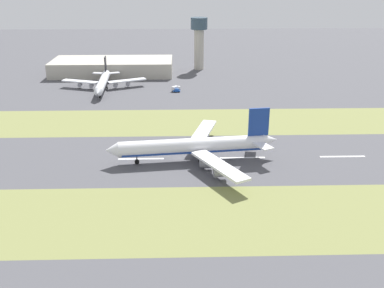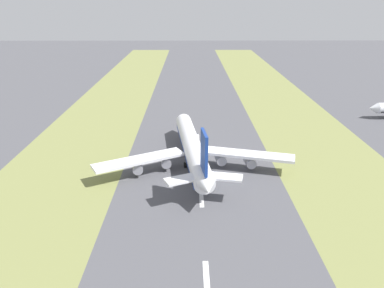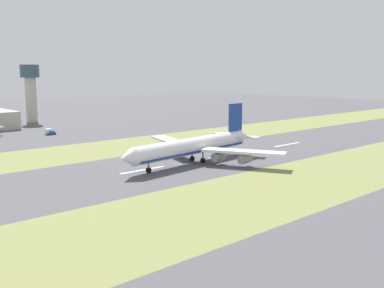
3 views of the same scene
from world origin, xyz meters
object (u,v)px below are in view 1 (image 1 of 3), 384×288
Objects in this scene: airplane_main_jet at (197,146)px; apron_car at (177,90)px; airplane_parked_apron at (103,82)px; service_truck at (176,88)px; control_tower at (199,38)px; terminal_building at (113,67)px.

apron_car is (103.19, 8.23, -5.02)m from airplane_main_jet.
airplane_parked_apron is 12.20× the size of apron_car.
service_truck is at bearing -96.16° from airplane_parked_apron.
airplane_parked_apron is at bearing 83.84° from service_truck.
control_tower is 68.28m from service_truck.
airplane_main_jet reaches higher than terminal_building.
airplane_main_jet is 11.23× the size of service_truck.
control_tower is at bearing -76.69° from terminal_building.
control_tower is (14.48, -61.24, 17.74)m from terminal_building.
control_tower is at bearing -2.73° from airplane_main_jet.
control_tower is 0.67× the size of airplane_parked_apron.
airplane_main_jet is 169.46m from control_tower.
service_truck is (-62.73, 16.71, -21.15)m from control_tower.
control_tower reaches higher than terminal_building.
apron_car is at bearing -138.47° from terminal_building.
apron_car is (-65.25, 16.27, -21.82)m from control_tower.
terminal_building is (153.95, 53.20, -0.94)m from airplane_main_jet.
terminal_building is 13.92× the size of service_truck.
airplane_main_jet is 122.68m from airplane_parked_apron.
apron_car is (-50.76, -44.97, -4.08)m from terminal_building.
terminal_building is at bearing 103.31° from control_tower.
airplane_parked_apron is (110.52, 53.24, -1.07)m from airplane_main_jet.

